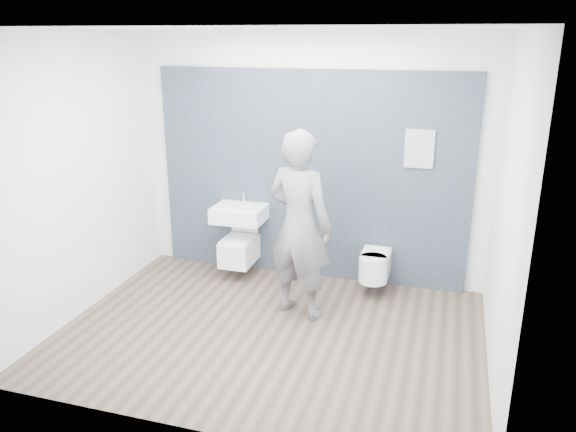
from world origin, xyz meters
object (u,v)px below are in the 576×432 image
(washbasin, at_px, (239,213))
(toilet_rounded, at_px, (374,266))
(visitor, at_px, (300,225))
(toilet_square, at_px, (239,249))

(washbasin, height_order, toilet_rounded, washbasin)
(visitor, bearing_deg, toilet_square, -20.90)
(toilet_square, bearing_deg, visitor, -37.33)
(washbasin, height_order, visitor, visitor)
(toilet_square, xyz_separation_m, toilet_rounded, (1.60, -0.02, -0.02))
(washbasin, relative_size, toilet_square, 0.86)
(washbasin, relative_size, visitor, 0.31)
(washbasin, bearing_deg, toilet_square, -90.00)
(washbasin, relative_size, toilet_rounded, 1.11)
(washbasin, bearing_deg, toilet_rounded, -1.64)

